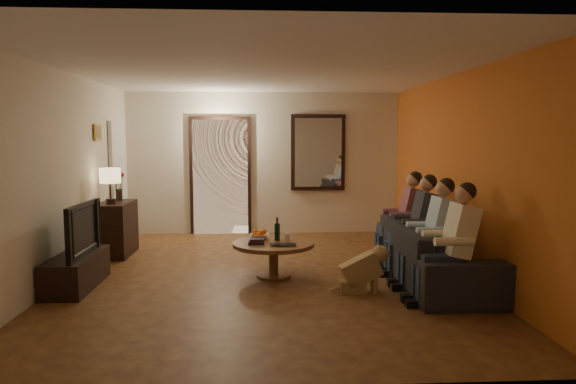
{
  "coord_description": "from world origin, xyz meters",
  "views": [
    {
      "loc": [
        -0.07,
        -6.48,
        1.76
      ],
      "look_at": [
        0.3,
        0.3,
        1.05
      ],
      "focal_mm": 32.0,
      "sensor_mm": 36.0,
      "label": 1
    }
  ],
  "objects": [
    {
      "name": "tv_stand",
      "position": [
        -2.25,
        -0.42,
        0.2
      ],
      "size": [
        0.45,
        1.18,
        0.39
      ],
      "primitive_type": "cube",
      "color": "black",
      "rests_on": "floor"
    },
    {
      "name": "back_wall",
      "position": [
        0.0,
        3.0,
        1.3
      ],
      "size": [
        5.0,
        0.02,
        2.6
      ],
      "primitive_type": "cube",
      "color": "beige",
      "rests_on": "floor"
    },
    {
      "name": "wine_glass",
      "position": [
        0.28,
        -0.02,
        0.5
      ],
      "size": [
        0.06,
        0.06,
        0.1
      ],
      "primitive_type": "cylinder",
      "color": "silver",
      "rests_on": "coffee_table"
    },
    {
      "name": "floor",
      "position": [
        0.0,
        0.0,
        0.0
      ],
      "size": [
        5.0,
        6.0,
        0.01
      ],
      "primitive_type": "cube",
      "color": "#4A2313",
      "rests_on": "ground"
    },
    {
      "name": "kitchen_doorway",
      "position": [
        -0.8,
        2.98,
        1.05
      ],
      "size": [
        1.0,
        0.06,
        2.1
      ],
      "primitive_type": "cube",
      "color": "#FFE0A5",
      "rests_on": "floor"
    },
    {
      "name": "art_canvas",
      "position": [
        -2.46,
        1.3,
        1.85
      ],
      "size": [
        0.01,
        0.22,
        0.18
      ],
      "primitive_type": "cube",
      "color": "brown",
      "rests_on": "left_wall"
    },
    {
      "name": "table_lamp",
      "position": [
        -2.25,
        1.08,
        1.07
      ],
      "size": [
        0.3,
        0.3,
        0.54
      ],
      "primitive_type": null,
      "color": "beige",
      "rests_on": "dresser"
    },
    {
      "name": "oranges",
      "position": [
        -0.08,
        0.15,
        0.55
      ],
      "size": [
        0.2,
        0.2,
        0.08
      ],
      "primitive_type": null,
      "color": "orange",
      "rests_on": "bowl"
    },
    {
      "name": "front_wall",
      "position": [
        0.0,
        -3.0,
        1.3
      ],
      "size": [
        5.0,
        0.02,
        2.6
      ],
      "primitive_type": "cube",
      "color": "beige",
      "rests_on": "floor"
    },
    {
      "name": "framed_art",
      "position": [
        -2.47,
        1.3,
        1.85
      ],
      "size": [
        0.03,
        0.28,
        0.24
      ],
      "primitive_type": "cube",
      "color": "#B28C33",
      "rests_on": "left_wall"
    },
    {
      "name": "coffee_table",
      "position": [
        0.1,
        -0.07,
        0.23
      ],
      "size": [
        1.29,
        1.29,
        0.45
      ],
      "primitive_type": "cylinder",
      "rotation": [
        0.0,
        0.0,
        0.29
      ],
      "color": "brown",
      "rests_on": "floor"
    },
    {
      "name": "sofa",
      "position": [
        2.07,
        -0.36,
        0.36
      ],
      "size": [
        2.47,
        1.02,
        0.71
      ],
      "primitive_type": "imported",
      "rotation": [
        0.0,
        0.0,
        1.55
      ],
      "color": "black",
      "rests_on": "floor"
    },
    {
      "name": "orange_accent",
      "position": [
        2.49,
        0.0,
        1.3
      ],
      "size": [
        0.01,
        6.0,
        2.6
      ],
      "primitive_type": "cube",
      "color": "#C56721",
      "rests_on": "right_wall"
    },
    {
      "name": "mirror_glass",
      "position": [
        1.0,
        2.93,
        1.5
      ],
      "size": [
        0.86,
        0.02,
        1.26
      ],
      "primitive_type": "cube",
      "color": "white",
      "rests_on": "back_wall"
    },
    {
      "name": "wine_bottle",
      "position": [
        0.15,
        0.03,
        0.6
      ],
      "size": [
        0.07,
        0.07,
        0.31
      ],
      "primitive_type": null,
      "color": "black",
      "rests_on": "coffee_table"
    },
    {
      "name": "bowl",
      "position": [
        -0.08,
        0.15,
        0.48
      ],
      "size": [
        0.26,
        0.26,
        0.06
      ],
      "primitive_type": "imported",
      "color": "white",
      "rests_on": "coffee_table"
    },
    {
      "name": "book_stack",
      "position": [
        -0.12,
        -0.17,
        0.48
      ],
      "size": [
        0.2,
        0.15,
        0.07
      ],
      "primitive_type": null,
      "color": "black",
      "rests_on": "coffee_table"
    },
    {
      "name": "dresser",
      "position": [
        -2.25,
        1.3,
        0.4
      ],
      "size": [
        0.45,
        0.9,
        0.8
      ],
      "primitive_type": "cube",
      "color": "black",
      "rests_on": "floor"
    },
    {
      "name": "person_d",
      "position": [
        1.97,
        0.54,
        0.6
      ],
      "size": [
        0.6,
        0.4,
        1.2
      ],
      "primitive_type": null,
      "color": "tan",
      "rests_on": "sofa"
    },
    {
      "name": "person_b",
      "position": [
        1.97,
        -0.66,
        0.6
      ],
      "size": [
        0.6,
        0.4,
        1.2
      ],
      "primitive_type": null,
      "color": "tan",
      "rests_on": "sofa"
    },
    {
      "name": "mirror_frame",
      "position": [
        1.0,
        2.96,
        1.5
      ],
      "size": [
        1.0,
        0.05,
        1.4
      ],
      "primitive_type": "cube",
      "color": "black",
      "rests_on": "back_wall"
    },
    {
      "name": "person_c",
      "position": [
        1.97,
        -0.06,
        0.6
      ],
      "size": [
        0.6,
        0.4,
        1.2
      ],
      "primitive_type": null,
      "color": "tan",
      "rests_on": "sofa"
    },
    {
      "name": "right_wall",
      "position": [
        2.5,
        0.0,
        1.3
      ],
      "size": [
        0.02,
        6.0,
        2.6
      ],
      "primitive_type": "cube",
      "color": "beige",
      "rests_on": "floor"
    },
    {
      "name": "tv",
      "position": [
        -2.25,
        -0.42,
        0.7
      ],
      "size": [
        1.07,
        0.14,
        0.62
      ],
      "primitive_type": "imported",
      "rotation": [
        0.0,
        0.0,
        1.57
      ],
      "color": "black",
      "rests_on": "tv_stand"
    },
    {
      "name": "person_a",
      "position": [
        1.97,
        -1.26,
        0.6
      ],
      "size": [
        0.6,
        0.4,
        1.2
      ],
      "primitive_type": null,
      "color": "tan",
      "rests_on": "sofa"
    },
    {
      "name": "ceiling",
      "position": [
        0.0,
        0.0,
        2.6
      ],
      "size": [
        5.0,
        6.0,
        0.01
      ],
      "primitive_type": "cube",
      "color": "white",
      "rests_on": "back_wall"
    },
    {
      "name": "white_door",
      "position": [
        -2.46,
        2.3,
        1.02
      ],
      "size": [
        0.06,
        0.85,
        2.04
      ],
      "primitive_type": "cube",
      "color": "white",
      "rests_on": "floor"
    },
    {
      "name": "dog",
      "position": [
        1.08,
        -0.78,
        0.28
      ],
      "size": [
        0.57,
        0.27,
        0.56
      ],
      "primitive_type": null,
      "rotation": [
        0.0,
        0.0,
        0.06
      ],
      "color": "#9F7549",
      "rests_on": "floor"
    },
    {
      "name": "door_trim",
      "position": [
        -0.8,
        2.97,
        1.05
      ],
      "size": [
        1.12,
        0.04,
        2.22
      ],
      "primitive_type": "cube",
      "color": "black",
      "rests_on": "floor"
    },
    {
      "name": "fridge_glimpse",
      "position": [
        -0.55,
        2.98,
        0.9
      ],
      "size": [
        0.45,
        0.03,
        1.7
      ],
      "primitive_type": "cube",
      "color": "silver",
      "rests_on": "floor"
    },
    {
      "name": "laptop",
      "position": [
        0.2,
        -0.35,
        0.46
      ],
      "size": [
        0.35,
        0.24,
        0.03
      ],
      "primitive_type": "imported",
      "rotation": [
        0.0,
        0.0,
        -0.08
      ],
      "color": "black",
      "rests_on": "coffee_table"
    },
    {
      "name": "flower_vase",
      "position": [
        -2.25,
        1.52,
        1.02
      ],
      "size": [
        0.14,
        0.14,
        0.44
      ],
      "primitive_type": null,
      "color": "red",
      "rests_on": "dresser"
    },
    {
      "name": "left_wall",
      "position": [
        -2.5,
        0.0,
        1.3
      ],
      "size": [
        0.02,
        6.0,
        2.6
      ],
      "primitive_type": "cube",
      "color": "beige",
      "rests_on": "floor"
    }
  ]
}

